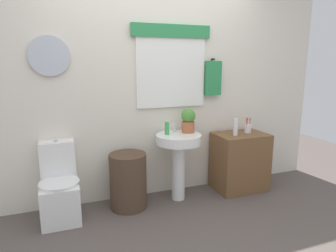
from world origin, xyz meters
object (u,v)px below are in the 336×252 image
object	(u,v)px
laundry_hamper	(128,181)
potted_plant	(188,120)
soap_bottle	(167,128)
lotion_bottle	(236,127)
toilet	(60,190)
toothbrush_cup	(248,128)
pedestal_sink	(179,151)
wooden_cabinet	(240,162)

from	to	relation	value
laundry_hamper	potted_plant	bearing A→B (deg)	4.76
soap_bottle	lotion_bottle	distance (m)	0.83
toilet	toothbrush_cup	size ratio (longest dim) A/B	4.20
pedestal_sink	wooden_cabinet	size ratio (longest dim) A/B	1.08
toilet	potted_plant	xyz separation A→B (m)	(1.41, 0.02, 0.61)
toilet	potted_plant	world-z (taller)	potted_plant
toilet	wooden_cabinet	xyz separation A→B (m)	(2.08, -0.04, 0.06)
pedestal_sink	wooden_cabinet	world-z (taller)	pedestal_sink
soap_bottle	potted_plant	size ratio (longest dim) A/B	0.51
soap_bottle	toothbrush_cup	world-z (taller)	soap_bottle
toilet	laundry_hamper	size ratio (longest dim) A/B	1.30
laundry_hamper	soap_bottle	bearing A→B (deg)	6.20
pedestal_sink	toothbrush_cup	distance (m)	0.94
laundry_hamper	wooden_cabinet	bearing A→B (deg)	0.00
laundry_hamper	lotion_bottle	xyz separation A→B (m)	(1.28, -0.04, 0.50)
toilet	laundry_hamper	world-z (taller)	toilet
wooden_cabinet	laundry_hamper	bearing A→B (deg)	180.00
toilet	laundry_hamper	bearing A→B (deg)	-3.14
pedestal_sink	soap_bottle	size ratio (longest dim) A/B	5.43
wooden_cabinet	lotion_bottle	xyz separation A→B (m)	(-0.11, -0.04, 0.45)
laundry_hamper	wooden_cabinet	world-z (taller)	wooden_cabinet
wooden_cabinet	lotion_bottle	distance (m)	0.47
toothbrush_cup	lotion_bottle	bearing A→B (deg)	-164.47
lotion_bottle	toothbrush_cup	world-z (taller)	lotion_bottle
toilet	lotion_bottle	world-z (taller)	lotion_bottle
laundry_hamper	lotion_bottle	bearing A→B (deg)	-1.78
pedestal_sink	potted_plant	bearing A→B (deg)	23.20
pedestal_sink	wooden_cabinet	xyz separation A→B (m)	(0.81, 0.00, -0.22)
lotion_bottle	toothbrush_cup	distance (m)	0.23
laundry_hamper	toothbrush_cup	size ratio (longest dim) A/B	3.24
pedestal_sink	soap_bottle	bearing A→B (deg)	157.38
wooden_cabinet	lotion_bottle	bearing A→B (deg)	-159.63
potted_plant	toothbrush_cup	bearing A→B (deg)	-2.94
wooden_cabinet	lotion_bottle	world-z (taller)	lotion_bottle
soap_bottle	toothbrush_cup	distance (m)	1.04
potted_plant	laundry_hamper	bearing A→B (deg)	-175.24
toilet	soap_bottle	world-z (taller)	soap_bottle
pedestal_sink	toothbrush_cup	bearing A→B (deg)	1.24
toilet	toothbrush_cup	bearing A→B (deg)	-0.47
toilet	potted_plant	size ratio (longest dim) A/B	2.85
toilet	toothbrush_cup	distance (m)	2.24
lotion_bottle	toothbrush_cup	size ratio (longest dim) A/B	1.08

